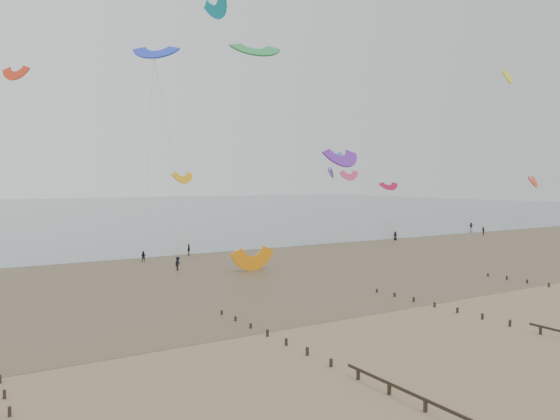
{
  "coord_description": "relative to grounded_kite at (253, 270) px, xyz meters",
  "views": [
    {
      "loc": [
        -34.55,
        -30.79,
        11.74
      ],
      "look_at": [
        1.95,
        28.0,
        8.0
      ],
      "focal_mm": 35.0,
      "sensor_mm": 36.0,
      "label": 1
    }
  ],
  "objects": [
    {
      "name": "grounded_kite",
      "position": [
        0.0,
        0.0,
        0.0
      ],
      "size": [
        6.37,
        5.31,
        3.16
      ],
      "primitive_type": null,
      "rotation": [
        1.54,
        0.0,
        0.16
      ],
      "color": "orange",
      "rests_on": "ground"
    },
    {
      "name": "kites_airborne",
      "position": [
        -8.18,
        56.33,
        22.32
      ],
      "size": [
        214.12,
        115.45,
        40.35
      ],
      "color": "#6622AA",
      "rests_on": "ground"
    },
    {
      "name": "kitesurfers",
      "position": [
        23.36,
        15.42,
        0.86
      ],
      "size": [
        114.5,
        21.19,
        1.82
      ],
      "color": "black",
      "rests_on": "ground"
    },
    {
      "name": "ground",
      "position": [
        0.2,
        -31.16,
        0.0
      ],
      "size": [
        500.0,
        500.0,
        0.0
      ],
      "primitive_type": "plane",
      "color": "brown",
      "rests_on": "ground"
    },
    {
      "name": "sea_and_shore",
      "position": [
        -3.88,
        3.24,
        0.01
      ],
      "size": [
        500.0,
        665.0,
        0.03
      ],
      "color": "#475654",
      "rests_on": "ground"
    }
  ]
}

